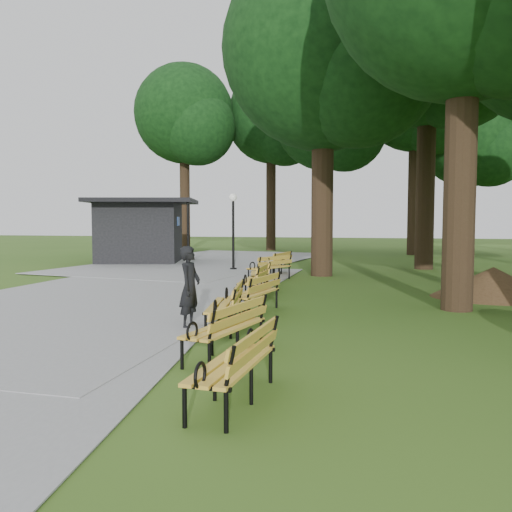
% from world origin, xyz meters
% --- Properties ---
extents(ground, '(100.00, 100.00, 0.00)m').
position_xyz_m(ground, '(0.00, 0.00, 0.00)').
color(ground, '#305518').
rests_on(ground, ground).
extents(path, '(12.00, 38.00, 0.06)m').
position_xyz_m(path, '(-4.00, 3.00, 0.03)').
color(path, gray).
rests_on(path, ground).
extents(person, '(0.41, 0.60, 1.57)m').
position_xyz_m(person, '(-0.44, -1.03, 0.79)').
color(person, black).
rests_on(person, ground).
extents(kiosk, '(5.71, 5.24, 3.03)m').
position_xyz_m(kiosk, '(-7.90, 12.98, 1.52)').
color(kiosk, black).
rests_on(kiosk, ground).
extents(lamp_post, '(0.32, 0.32, 3.13)m').
position_xyz_m(lamp_post, '(-2.53, 10.19, 2.25)').
color(lamp_post, black).
rests_on(lamp_post, ground).
extents(dirt_mound, '(2.68, 2.68, 0.82)m').
position_xyz_m(dirt_mound, '(6.11, 4.37, 0.41)').
color(dirt_mound, '#47301C').
rests_on(dirt_mound, ground).
extents(bench_0, '(0.79, 1.95, 0.88)m').
position_xyz_m(bench_0, '(1.40, -4.80, 0.44)').
color(bench_0, gold).
rests_on(bench_0, ground).
extents(bench_1, '(1.07, 2.00, 0.88)m').
position_xyz_m(bench_1, '(0.78, -2.92, 0.44)').
color(bench_1, gold).
rests_on(bench_1, ground).
extents(bench_2, '(0.91, 1.97, 0.88)m').
position_xyz_m(bench_2, '(0.21, -0.93, 0.44)').
color(bench_2, gold).
rests_on(bench_2, ground).
extents(bench_3, '(1.00, 1.99, 0.88)m').
position_xyz_m(bench_3, '(0.40, 0.82, 0.44)').
color(bench_3, gold).
rests_on(bench_3, ground).
extents(bench_4, '(0.68, 1.91, 0.88)m').
position_xyz_m(bench_4, '(-0.14, 3.22, 0.44)').
color(bench_4, gold).
rests_on(bench_4, ground).
extents(bench_5, '(1.02, 1.99, 0.88)m').
position_xyz_m(bench_5, '(-0.30, 4.78, 0.44)').
color(bench_5, gold).
rests_on(bench_5, ground).
extents(bench_6, '(1.48, 1.97, 0.88)m').
position_xyz_m(bench_6, '(-0.43, 7.03, 0.44)').
color(bench_6, gold).
rests_on(bench_6, ground).
extents(bench_7, '(1.02, 1.99, 0.88)m').
position_xyz_m(bench_7, '(-0.52, 8.85, 0.44)').
color(bench_7, gold).
rests_on(bench_7, ground).
extents(lawn_tree_2, '(7.32, 7.32, 11.88)m').
position_xyz_m(lawn_tree_2, '(1.18, 8.90, 8.17)').
color(lawn_tree_2, black).
rests_on(lawn_tree_2, ground).
extents(lawn_tree_4, '(6.46, 6.46, 12.31)m').
position_xyz_m(lawn_tree_4, '(5.13, 12.44, 8.99)').
color(lawn_tree_4, black).
rests_on(lawn_tree_4, ground).
extents(tree_backdrop, '(36.98, 9.71, 16.46)m').
position_xyz_m(tree_backdrop, '(6.19, 22.92, 8.23)').
color(tree_backdrop, black).
rests_on(tree_backdrop, ground).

